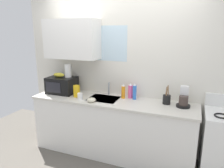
# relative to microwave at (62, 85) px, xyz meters

# --- Properties ---
(kitchen_wall_assembly) EXTENTS (3.29, 0.42, 2.50)m
(kitchen_wall_assembly) POSITION_rel_microwave_xyz_m (0.79, 0.26, 0.31)
(kitchen_wall_assembly) COLOR silver
(kitchen_wall_assembly) RESTS_ON ground
(counter_unit) EXTENTS (2.52, 0.63, 0.90)m
(counter_unit) POSITION_rel_microwave_xyz_m (0.92, -0.05, -0.58)
(counter_unit) COLOR white
(counter_unit) RESTS_ON ground
(sink_faucet) EXTENTS (0.03, 0.03, 0.21)m
(sink_faucet) POSITION_rel_microwave_xyz_m (0.78, 0.19, -0.03)
(sink_faucet) COLOR #B2B5BA
(sink_faucet) RESTS_ON counter_unit
(microwave) EXTENTS (0.46, 0.35, 0.27)m
(microwave) POSITION_rel_microwave_xyz_m (0.00, 0.00, 0.00)
(microwave) COLOR black
(microwave) RESTS_ON counter_unit
(banana_bunch) EXTENTS (0.20, 0.11, 0.07)m
(banana_bunch) POSITION_rel_microwave_xyz_m (-0.05, 0.00, 0.17)
(banana_bunch) COLOR gold
(banana_bunch) RESTS_ON microwave
(paper_towel_roll) EXTENTS (0.11, 0.11, 0.22)m
(paper_towel_roll) POSITION_rel_microwave_xyz_m (0.10, 0.05, 0.24)
(paper_towel_roll) COLOR white
(paper_towel_roll) RESTS_ON microwave
(coffee_maker) EXTENTS (0.19, 0.21, 0.28)m
(coffee_maker) POSITION_rel_microwave_xyz_m (1.95, 0.06, -0.03)
(coffee_maker) COLOR black
(coffee_maker) RESTS_ON counter_unit
(dish_soap_bottle_orange) EXTENTS (0.06, 0.06, 0.23)m
(dish_soap_bottle_orange) POSITION_rel_microwave_xyz_m (1.06, 0.09, -0.03)
(dish_soap_bottle_orange) COLOR orange
(dish_soap_bottle_orange) RESTS_ON counter_unit
(dish_soap_bottle_pink) EXTENTS (0.07, 0.07, 0.24)m
(dish_soap_bottle_pink) POSITION_rel_microwave_xyz_m (1.15, 0.15, -0.02)
(dish_soap_bottle_pink) COLOR #E55999
(dish_soap_bottle_pink) RESTS_ON counter_unit
(dish_soap_bottle_blue) EXTENTS (0.06, 0.06, 0.25)m
(dish_soap_bottle_blue) POSITION_rel_microwave_xyz_m (1.23, 0.11, -0.02)
(dish_soap_bottle_blue) COLOR blue
(dish_soap_bottle_blue) RESTS_ON counter_unit
(cereal_canister) EXTENTS (0.10, 0.10, 0.18)m
(cereal_canister) POSITION_rel_microwave_xyz_m (0.34, -0.10, -0.04)
(cereal_canister) COLOR gold
(cereal_canister) RESTS_ON counter_unit
(mug_white) EXTENTS (0.08, 0.08, 0.09)m
(mug_white) POSITION_rel_microwave_xyz_m (0.46, -0.19, -0.09)
(mug_white) COLOR white
(mug_white) RESTS_ON counter_unit
(utensil_crock) EXTENTS (0.11, 0.11, 0.28)m
(utensil_crock) POSITION_rel_microwave_xyz_m (1.72, 0.07, -0.06)
(utensil_crock) COLOR black
(utensil_crock) RESTS_ON counter_unit
(small_bowl) EXTENTS (0.13, 0.13, 0.06)m
(small_bowl) POSITION_rel_microwave_xyz_m (0.68, -0.25, -0.10)
(small_bowl) COLOR beige
(small_bowl) RESTS_ON counter_unit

